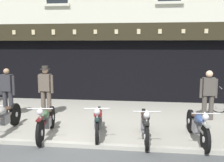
% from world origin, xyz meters
% --- Properties ---
extents(shop_facade, '(12.12, 4.42, 6.38)m').
position_xyz_m(shop_facade, '(0.00, 7.01, 1.72)').
color(shop_facade, black).
rests_on(shop_facade, ground).
extents(motorcycle_left, '(0.62, 2.05, 0.93)m').
position_xyz_m(motorcycle_left, '(-2.19, 0.78, 0.43)').
color(motorcycle_left, black).
rests_on(motorcycle_left, ground).
extents(motorcycle_center_left, '(0.62, 1.99, 0.91)m').
position_xyz_m(motorcycle_center_left, '(-0.94, 0.69, 0.42)').
color(motorcycle_center_left, black).
rests_on(motorcycle_center_left, ground).
extents(motorcycle_center, '(0.62, 1.93, 0.92)m').
position_xyz_m(motorcycle_center, '(0.42, 0.85, 0.42)').
color(motorcycle_center, black).
rests_on(motorcycle_center, ground).
extents(motorcycle_center_right, '(0.62, 1.98, 0.92)m').
position_xyz_m(motorcycle_center_right, '(1.65, 0.73, 0.42)').
color(motorcycle_center_right, black).
rests_on(motorcycle_center_right, ground).
extents(motorcycle_right, '(0.62, 2.05, 0.92)m').
position_xyz_m(motorcycle_right, '(2.95, 0.78, 0.42)').
color(motorcycle_right, black).
rests_on(motorcycle_right, ground).
extents(salesman_left, '(0.56, 0.27, 1.64)m').
position_xyz_m(salesman_left, '(-2.94, 2.36, 0.91)').
color(salesman_left, '#2D2D33').
rests_on(salesman_left, ground).
extents(shopkeeper_center, '(0.56, 0.33, 1.72)m').
position_xyz_m(shopkeeper_center, '(-1.69, 2.60, 0.95)').
color(shopkeeper_center, brown).
rests_on(shopkeeper_center, ground).
extents(salesman_right, '(0.56, 0.26, 1.61)m').
position_xyz_m(salesman_right, '(3.66, 2.82, 0.89)').
color(salesman_right, '#47423D').
rests_on(salesman_right, ground).
extents(advert_board_near, '(0.77, 0.03, 1.01)m').
position_xyz_m(advert_board_near, '(2.25, 5.40, 1.65)').
color(advert_board_near, silver).
extents(advert_board_far, '(0.78, 0.03, 1.00)m').
position_xyz_m(advert_board_far, '(3.34, 5.40, 1.59)').
color(advert_board_far, silver).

